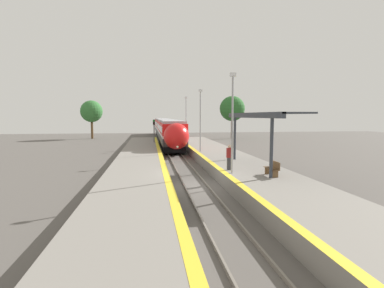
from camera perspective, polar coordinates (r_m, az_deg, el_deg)
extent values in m
plane|color=#56514C|center=(19.06, 0.67, -8.09)|extent=(120.00, 120.00, 0.00)
cube|color=slate|center=(18.95, -1.50, -7.94)|extent=(0.08, 90.00, 0.15)
cube|color=slate|center=(19.17, 2.82, -7.79)|extent=(0.08, 90.00, 0.15)
cube|color=black|center=(43.42, -4.38, 0.34)|extent=(2.49, 19.50, 0.81)
cube|color=#38383D|center=(43.35, -4.39, 1.45)|extent=(2.83, 21.19, 0.88)
cube|color=white|center=(43.31, -4.39, 2.23)|extent=(2.84, 21.19, 0.30)
cube|color=red|center=(43.28, -4.40, 3.32)|extent=(2.83, 21.19, 1.34)
cube|color=black|center=(43.28, -4.40, 3.23)|extent=(2.85, 19.50, 0.73)
cube|color=#9E9EA3|center=(43.26, -4.41, 4.40)|extent=(2.54, 21.19, 0.30)
cylinder|color=black|center=(35.78, -4.71, -1.07)|extent=(0.12, 0.85, 0.85)
cylinder|color=black|center=(35.89, -2.41, -1.04)|extent=(0.12, 0.85, 0.85)
cylinder|color=black|center=(37.96, -4.91, -0.70)|extent=(0.12, 0.85, 0.85)
cylinder|color=black|center=(38.07, -2.75, -0.67)|extent=(0.12, 0.85, 0.85)
cylinder|color=black|center=(48.84, -5.65, 0.65)|extent=(0.12, 0.85, 0.85)
cylinder|color=black|center=(48.92, -3.96, 0.67)|extent=(0.12, 0.85, 0.85)
cylinder|color=black|center=(51.03, -5.76, 0.85)|extent=(0.12, 0.85, 0.85)
cylinder|color=black|center=(51.11, -4.15, 0.87)|extent=(0.12, 0.85, 0.85)
ellipsoid|color=red|center=(31.69, -2.99, 1.49)|extent=(2.71, 3.20, 2.77)
ellipsoid|color=black|center=(31.27, -2.93, 2.27)|extent=(1.98, 1.87, 1.41)
sphere|color=#F9F4CC|center=(30.59, -2.78, -0.54)|extent=(0.24, 0.24, 0.24)
cube|color=black|center=(65.32, -5.67, 2.02)|extent=(2.49, 19.50, 0.81)
cube|color=#38383D|center=(65.28, -5.67, 2.76)|extent=(2.83, 21.19, 0.88)
cube|color=white|center=(65.25, -5.68, 3.28)|extent=(2.84, 21.19, 0.30)
cube|color=red|center=(65.23, -5.69, 4.00)|extent=(2.83, 21.19, 1.34)
cube|color=black|center=(65.23, -5.69, 3.94)|extent=(2.85, 19.50, 0.73)
cube|color=#9E9EA3|center=(65.21, -5.69, 4.72)|extent=(2.54, 21.19, 0.30)
cylinder|color=black|center=(57.66, -6.04, 1.37)|extent=(0.12, 0.85, 0.85)
cylinder|color=black|center=(57.73, -4.61, 1.39)|extent=(0.12, 0.85, 0.85)
cylinder|color=black|center=(59.85, -6.12, 1.52)|extent=(0.12, 0.85, 0.85)
cylinder|color=black|center=(59.92, -4.75, 1.53)|extent=(0.12, 0.85, 0.85)
cylinder|color=black|center=(70.76, -6.45, 2.11)|extent=(0.12, 0.85, 0.85)
cylinder|color=black|center=(70.82, -5.28, 2.12)|extent=(0.12, 0.85, 0.85)
cylinder|color=black|center=(72.96, -6.50, 2.21)|extent=(0.12, 0.85, 0.85)
cylinder|color=black|center=(73.01, -5.37, 2.22)|extent=(0.12, 0.85, 0.85)
cube|color=gray|center=(19.97, 12.14, -6.34)|extent=(4.68, 64.00, 0.86)
cube|color=yellow|center=(19.25, 6.15, -5.37)|extent=(0.40, 64.00, 0.01)
cube|color=gray|center=(18.77, -10.57, -7.06)|extent=(4.05, 64.00, 0.86)
cube|color=yellow|center=(18.69, -4.96, -5.69)|extent=(0.40, 64.00, 0.01)
cube|color=brown|center=(18.17, 15.55, -5.53)|extent=(0.36, 0.06, 0.42)
cube|color=brown|center=(19.16, 14.23, -4.93)|extent=(0.36, 0.06, 0.42)
cube|color=brown|center=(18.63, 14.89, -4.54)|extent=(0.44, 1.46, 0.03)
cube|color=brown|center=(18.67, 15.47, -3.80)|extent=(0.04, 1.46, 0.44)
cube|color=#333338|center=(20.12, 7.11, -3.74)|extent=(0.28, 0.20, 0.82)
cube|color=maroon|center=(20.02, 7.13, -1.67)|extent=(0.36, 0.22, 0.65)
sphere|color=beige|center=(19.97, 7.15, -0.44)|extent=(0.22, 0.22, 0.22)
cylinder|color=#59595E|center=(40.81, -7.23, 1.38)|extent=(0.14, 0.14, 3.23)
cube|color=black|center=(40.72, -7.26, 4.14)|extent=(0.28, 0.20, 0.70)
sphere|color=#1ED833|center=(40.60, -7.26, 4.38)|extent=(0.14, 0.14, 0.14)
sphere|color=#330A0A|center=(40.61, -7.26, 3.90)|extent=(0.14, 0.14, 0.14)
cylinder|color=#9E9EA3|center=(18.67, 7.68, 3.49)|extent=(0.12, 0.12, 5.97)
cube|color=silver|center=(18.83, 7.80, 12.97)|extent=(0.36, 0.20, 0.24)
cylinder|color=#9E9EA3|center=(30.03, 1.60, 4.24)|extent=(0.12, 0.12, 5.97)
cube|color=silver|center=(30.13, 1.61, 10.15)|extent=(0.36, 0.20, 0.24)
cylinder|color=#9E9EA3|center=(41.54, -1.14, 4.56)|extent=(0.12, 0.12, 5.97)
cube|color=silver|center=(41.61, -1.14, 8.84)|extent=(0.36, 0.20, 0.24)
cylinder|color=#333842|center=(17.84, 14.90, -0.66)|extent=(0.20, 0.20, 3.53)
cylinder|color=#333842|center=(24.86, 8.15, 1.13)|extent=(0.20, 0.20, 3.53)
cube|color=#333842|center=(21.23, 11.06, 5.40)|extent=(0.24, 10.48, 0.36)
cube|color=#333842|center=(21.55, 13.34, 5.67)|extent=(2.00, 10.48, 0.10)
cylinder|color=brown|center=(61.32, -18.50, 2.66)|extent=(0.44, 0.44, 3.63)
sphere|color=#337033|center=(61.27, -18.60, 5.92)|extent=(4.19, 4.19, 4.19)
cylinder|color=brown|center=(58.81, 7.63, 2.92)|extent=(0.44, 0.44, 3.90)
sphere|color=#286028|center=(58.77, 7.67, 6.71)|extent=(4.84, 4.84, 4.84)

